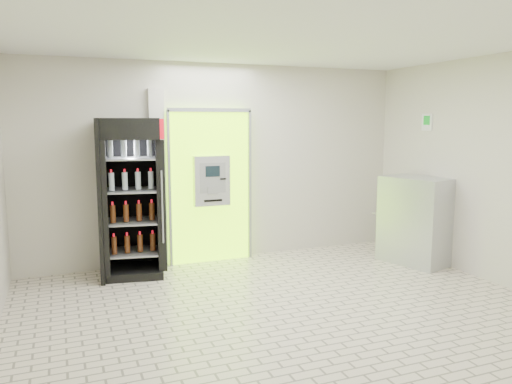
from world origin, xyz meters
TOP-DOWN VIEW (x-y plane):
  - ground at (0.00, 0.00)m, footprint 6.00×6.00m
  - room_shell at (0.00, 0.00)m, footprint 6.00×6.00m
  - atm_assembly at (-0.20, 2.41)m, footprint 1.30×0.24m
  - pillar at (-0.98, 2.45)m, footprint 0.22×0.11m
  - beverage_cooler at (-1.42, 2.14)m, footprint 0.93×0.88m
  - steel_cabinet at (2.66, 1.16)m, footprint 0.92×1.12m
  - exit_sign at (2.99, 1.40)m, footprint 0.02×0.22m

SIDE VIEW (x-z plane):
  - ground at x=0.00m, z-range 0.00..0.00m
  - steel_cabinet at x=2.66m, z-range 0.00..1.31m
  - beverage_cooler at x=-1.42m, z-range -0.04..2.13m
  - atm_assembly at x=-0.20m, z-range 0.01..2.34m
  - pillar at x=-0.98m, z-range 0.00..2.60m
  - room_shell at x=0.00m, z-range -1.16..4.84m
  - exit_sign at x=2.99m, z-range 1.99..2.25m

